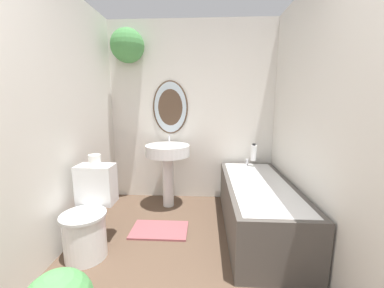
# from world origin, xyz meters

# --- Properties ---
(wall_back) EXTENTS (2.32, 0.42, 2.40)m
(wall_back) POSITION_xyz_m (-0.16, 2.79, 1.36)
(wall_back) COLOR silver
(wall_back) RESTS_ON ground_plane
(wall_left) EXTENTS (0.06, 2.91, 2.40)m
(wall_left) POSITION_xyz_m (-1.13, 1.39, 1.20)
(wall_left) COLOR silver
(wall_left) RESTS_ON ground_plane
(wall_right) EXTENTS (0.06, 2.91, 2.40)m
(wall_right) POSITION_xyz_m (1.13, 1.39, 1.20)
(wall_right) COLOR silver
(wall_right) RESTS_ON ground_plane
(toilet) EXTENTS (0.38, 0.57, 0.76)m
(toilet) POSITION_xyz_m (-0.85, 1.48, 0.33)
(toilet) COLOR white
(toilet) RESTS_ON ground_plane
(pedestal_sink) EXTENTS (0.56, 0.56, 0.91)m
(pedestal_sink) POSITION_xyz_m (-0.29, 2.47, 0.64)
(pedestal_sink) COLOR white
(pedestal_sink) RESTS_ON ground_plane
(bathtub) EXTENTS (0.67, 1.63, 0.60)m
(bathtub) POSITION_xyz_m (0.75, 1.92, 0.28)
(bathtub) COLOR #4C4742
(bathtub) RESTS_ON ground_plane
(shampoo_bottle) EXTENTS (0.07, 0.07, 0.22)m
(shampoo_bottle) POSITION_xyz_m (0.81, 2.56, 0.70)
(shampoo_bottle) COLOR white
(shampoo_bottle) RESTS_ON bathtub
(bath_mat) EXTENTS (0.59, 0.37, 0.02)m
(bath_mat) POSITION_xyz_m (-0.29, 1.84, 0.01)
(bath_mat) COLOR #934C51
(bath_mat) RESTS_ON ground_plane
(toilet_paper_roll) EXTENTS (0.11, 0.11, 0.10)m
(toilet_paper_roll) POSITION_xyz_m (-0.85, 1.66, 0.81)
(toilet_paper_roll) COLOR white
(toilet_paper_roll) RESTS_ON toilet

